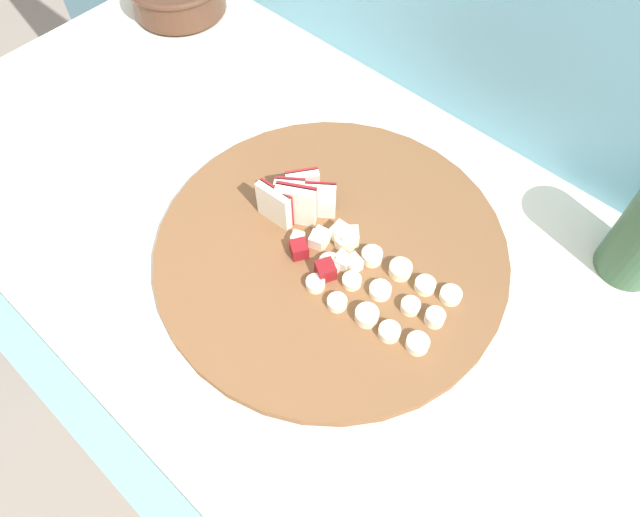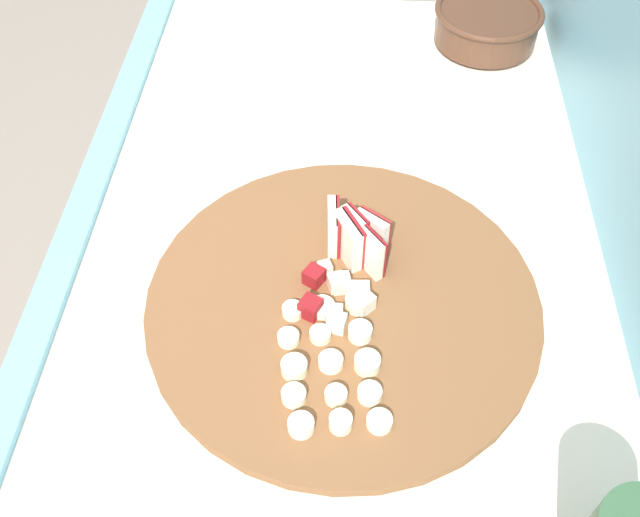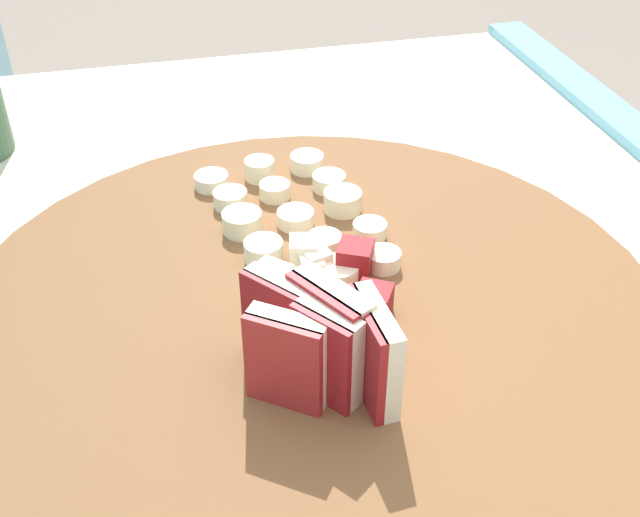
% 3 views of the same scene
% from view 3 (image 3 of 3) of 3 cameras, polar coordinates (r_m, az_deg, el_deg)
% --- Properties ---
extents(cutting_board, '(0.45, 0.45, 0.02)m').
position_cam_3_polar(cutting_board, '(0.49, -0.75, -3.83)').
color(cutting_board, brown).
rests_on(cutting_board, tiled_countertop).
extents(apple_wedge_fan, '(0.08, 0.08, 0.06)m').
position_cam_3_polar(apple_wedge_fan, '(0.42, 0.09, -6.23)').
color(apple_wedge_fan, maroon).
rests_on(apple_wedge_fan, cutting_board).
extents(apple_dice_pile, '(0.10, 0.09, 0.02)m').
position_cam_3_polar(apple_dice_pile, '(0.49, -0.01, -1.84)').
color(apple_dice_pile, '#EFE5CC').
rests_on(apple_dice_pile, cutting_board).
extents(banana_slice_rows, '(0.18, 0.12, 0.02)m').
position_cam_3_polar(banana_slice_rows, '(0.55, -2.02, 3.05)').
color(banana_slice_rows, '#F4EAC6').
rests_on(banana_slice_rows, cutting_board).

